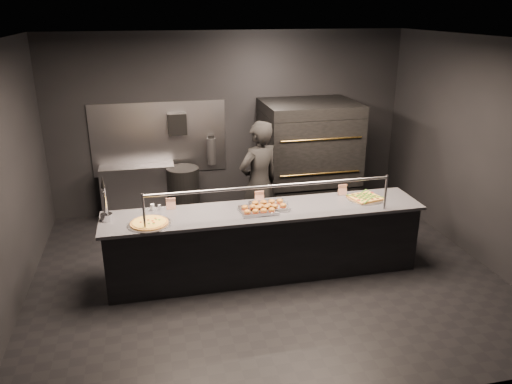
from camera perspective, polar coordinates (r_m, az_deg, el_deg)
room at (r=6.20m, az=0.75°, el=3.07°), size 6.04×6.00×3.00m
service_counter at (r=6.55m, az=1.01°, el=-5.69°), size 4.10×0.78×1.37m
pizza_oven at (r=8.39m, az=5.95°, el=3.83°), size 1.50×1.23×1.91m
prep_shelf at (r=8.54m, az=-13.25°, el=0.04°), size 1.20×0.35×0.90m
towel_dispenser at (r=8.31m, az=-9.00°, el=7.70°), size 0.30×0.20×0.35m
fire_extinguisher at (r=8.49m, az=-5.12°, el=4.73°), size 0.14×0.14×0.51m
beer_tap at (r=6.25m, az=-16.82°, el=-1.75°), size 0.14×0.21×0.56m
round_pizza at (r=6.06m, az=-12.10°, el=-3.51°), size 0.52×0.52×0.03m
slider_tray_a at (r=6.28m, az=0.26°, el=-2.03°), size 0.49×0.38×0.07m
slider_tray_b at (r=6.41m, az=1.51°, el=-1.54°), size 0.55×0.45×0.08m
square_pizza at (r=6.85m, az=12.37°, el=-0.65°), size 0.49×0.49×0.05m
condiment_jar at (r=6.45m, az=-11.53°, el=-1.72°), size 0.13×0.05×0.09m
tent_cards at (r=6.58m, az=0.42°, el=-0.50°), size 2.45×0.04×0.15m
trash_bin at (r=8.35m, az=-8.25°, el=-0.15°), size 0.53×0.53×0.88m
worker at (r=7.27m, az=0.34°, el=1.00°), size 0.80×0.68×1.85m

